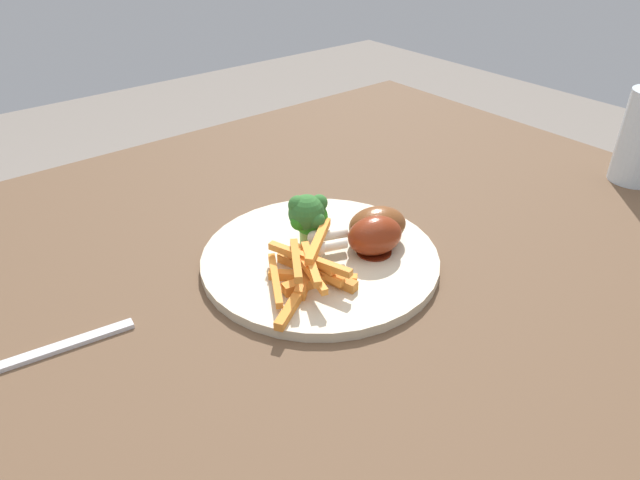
# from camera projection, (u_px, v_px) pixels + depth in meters

# --- Properties ---
(dining_table) EXTENTS (1.25, 0.87, 0.70)m
(dining_table) POSITION_uv_depth(u_px,v_px,m) (279.00, 318.00, 0.73)
(dining_table) COLOR brown
(dining_table) RESTS_ON ground_plane
(dinner_plate) EXTENTS (0.28, 0.28, 0.01)m
(dinner_plate) POSITION_uv_depth(u_px,v_px,m) (320.00, 259.00, 0.67)
(dinner_plate) COLOR beige
(dinner_plate) RESTS_ON dining_table
(broccoli_floret_front) EXTENTS (0.05, 0.05, 0.06)m
(broccoli_floret_front) POSITION_uv_depth(u_px,v_px,m) (309.00, 219.00, 0.68)
(broccoli_floret_front) COLOR #83B24E
(broccoli_floret_front) RESTS_ON dinner_plate
(broccoli_floret_middle) EXTENTS (0.05, 0.05, 0.06)m
(broccoli_floret_middle) POSITION_uv_depth(u_px,v_px,m) (307.00, 213.00, 0.67)
(broccoli_floret_middle) COLOR #93BB5B
(broccoli_floret_middle) RESTS_ON dinner_plate
(carrot_fries_pile) EXTENTS (0.14, 0.11, 0.04)m
(carrot_fries_pile) POSITION_uv_depth(u_px,v_px,m) (308.00, 271.00, 0.62)
(carrot_fries_pile) COLOR orange
(carrot_fries_pile) RESTS_ON dinner_plate
(chicken_drumstick_near) EXTENTS (0.12, 0.07, 0.04)m
(chicken_drumstick_near) POSITION_uv_depth(u_px,v_px,m) (374.00, 226.00, 0.68)
(chicken_drumstick_near) COLOR #4F2410
(chicken_drumstick_near) RESTS_ON dinner_plate
(chicken_drumstick_far) EXTENTS (0.12, 0.07, 0.05)m
(chicken_drumstick_far) POSITION_uv_depth(u_px,v_px,m) (371.00, 237.00, 0.66)
(chicken_drumstick_far) COLOR #55180A
(chicken_drumstick_far) RESTS_ON dinner_plate
(fork) EXTENTS (0.19, 0.04, 0.00)m
(fork) POSITION_uv_depth(u_px,v_px,m) (33.00, 356.00, 0.54)
(fork) COLOR silver
(fork) RESTS_ON dining_table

